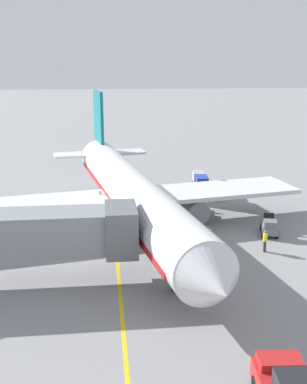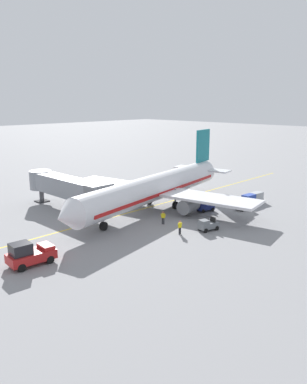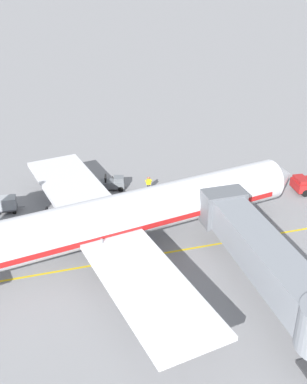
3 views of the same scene
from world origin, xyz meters
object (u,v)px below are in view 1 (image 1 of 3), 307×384
(baggage_cart_second_in_train, at_px, (202,182))
(ground_crew_loader, at_px, (208,235))
(baggage_cart_third_in_train, at_px, (199,177))
(baggage_tug_lead, at_px, (191,205))
(ground_crew_wing_walker, at_px, (265,240))
(baggage_cart_front, at_px, (217,189))
(parked_airliner, at_px, (131,193))
(baggage_tug_trailing, at_px, (269,226))

(baggage_cart_second_in_train, distance_m, ground_crew_loader, 16.27)
(baggage_cart_second_in_train, xyz_separation_m, baggage_cart_third_in_train, (-0.08, -2.18, 0.00))
(baggage_tug_lead, height_order, ground_crew_wing_walker, ground_crew_wing_walker)
(baggage_cart_front, xyz_separation_m, ground_crew_loader, (3.82, 12.93, 0.00))
(baggage_cart_front, bearing_deg, baggage_tug_lead, 51.36)
(parked_airliner, relative_size, ground_crew_wing_walker, 22.02)
(baggage_tug_trailing, bearing_deg, baggage_cart_second_in_train, -79.22)
(baggage_cart_front, height_order, ground_crew_loader, ground_crew_loader)
(baggage_cart_front, bearing_deg, parked_airliner, 42.12)
(ground_crew_loader, bearing_deg, baggage_tug_trailing, -160.55)
(baggage_tug_trailing, bearing_deg, baggage_cart_third_in_train, -80.91)
(parked_airliner, relative_size, baggage_cart_second_in_train, 12.61)
(ground_crew_wing_walker, xyz_separation_m, ground_crew_loader, (4.04, -1.45, 0.00))
(baggage_tug_trailing, height_order, ground_crew_wing_walker, ground_crew_wing_walker)
(baggage_tug_lead, height_order, baggage_cart_front, baggage_tug_lead)
(baggage_cart_second_in_train, bearing_deg, baggage_tug_trailing, 100.78)
(baggage_cart_second_in_train, height_order, baggage_cart_third_in_train, same)
(ground_crew_loader, bearing_deg, ground_crew_wing_walker, 160.24)
(baggage_tug_lead, bearing_deg, baggage_cart_front, -128.64)
(baggage_cart_third_in_train, bearing_deg, baggage_cart_front, 98.95)
(parked_airliner, bearing_deg, baggage_tug_trailing, 167.58)
(baggage_cart_front, relative_size, baggage_cart_second_in_train, 1.00)
(baggage_tug_lead, bearing_deg, ground_crew_loader, 87.98)
(baggage_cart_second_in_train, bearing_deg, ground_crew_loader, 79.66)
(baggage_cart_second_in_train, height_order, ground_crew_loader, ground_crew_loader)
(baggage_tug_lead, distance_m, baggage_cart_second_in_train, 7.93)
(baggage_tug_lead, xyz_separation_m, baggage_cart_third_in_train, (-2.69, -9.67, 0.24))
(baggage_tug_lead, distance_m, ground_crew_loader, 8.53)
(baggage_tug_lead, xyz_separation_m, ground_crew_loader, (0.30, 8.52, 0.24))
(parked_airliner, distance_m, baggage_cart_front, 12.86)
(ground_crew_wing_walker, bearing_deg, parked_airliner, -31.48)
(parked_airliner, xyz_separation_m, baggage_tug_lead, (-5.87, -4.09, -2.47))
(baggage_cart_front, xyz_separation_m, baggage_cart_third_in_train, (0.83, -5.26, 0.00))
(parked_airliner, xyz_separation_m, ground_crew_loader, (-5.57, 4.43, -2.23))
(baggage_tug_trailing, height_order, baggage_cart_third_in_train, baggage_tug_trailing)
(ground_crew_loader, bearing_deg, parked_airliner, -38.52)
(baggage_cart_second_in_train, relative_size, baggage_cart_third_in_train, 1.00)
(parked_airliner, bearing_deg, baggage_cart_front, -137.88)
(baggage_cart_third_in_train, bearing_deg, baggage_cart_second_in_train, 88.00)
(baggage_tug_trailing, relative_size, ground_crew_loader, 1.61)
(parked_airliner, height_order, baggage_cart_third_in_train, parked_airliner)
(baggage_cart_front, xyz_separation_m, baggage_cart_second_in_train, (0.90, -3.08, 0.00))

